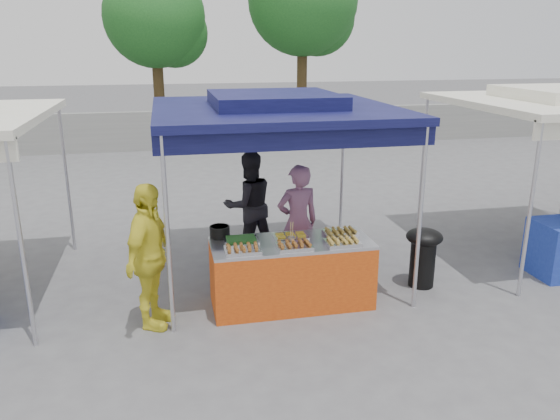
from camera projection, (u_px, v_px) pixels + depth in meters
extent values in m
plane|color=#5A5A5D|center=(290.00, 300.00, 7.11)|extent=(80.00, 80.00, 0.00)
cube|color=gray|center=(212.00, 129.00, 17.22)|extent=(40.00, 0.25, 1.20)
cylinder|color=silver|center=(168.00, 238.00, 6.01)|extent=(0.05, 0.05, 2.30)
cylinder|color=silver|center=(420.00, 221.00, 6.60)|extent=(0.05, 0.05, 2.30)
cylinder|color=silver|center=(165.00, 176.00, 8.81)|extent=(0.05, 0.05, 2.30)
cylinder|color=silver|center=(342.00, 168.00, 9.41)|extent=(0.05, 0.05, 2.30)
cube|color=#101141|center=(274.00, 109.00, 7.35)|extent=(3.20, 3.20, 0.10)
cube|color=#101141|center=(274.00, 100.00, 7.32)|extent=(1.65, 1.65, 0.18)
cube|color=#101141|center=(301.00, 139.00, 5.99)|extent=(3.20, 0.04, 0.25)
cylinder|color=silver|center=(22.00, 248.00, 5.71)|extent=(0.05, 0.05, 2.30)
cylinder|color=silver|center=(67.00, 181.00, 8.51)|extent=(0.05, 0.05, 2.30)
cylinder|color=silver|center=(530.00, 213.00, 6.90)|extent=(0.05, 0.05, 2.30)
cylinder|color=silver|center=(423.00, 164.00, 9.70)|extent=(0.05, 0.05, 2.30)
cylinder|color=#413019|center=(159.00, 86.00, 18.44)|extent=(0.36, 0.36, 3.63)
sphere|color=#205E20|center=(154.00, 16.00, 17.78)|extent=(3.31, 3.31, 3.31)
sphere|color=#205E20|center=(174.00, 33.00, 18.24)|extent=(2.28, 2.28, 2.28)
cylinder|color=#413019|center=(302.00, 76.00, 19.49)|extent=(0.36, 0.36, 4.16)
sphere|color=#205E20|center=(303.00, 0.00, 18.74)|extent=(3.80, 3.80, 3.80)
sphere|color=#205E20|center=(318.00, 18.00, 19.22)|extent=(2.61, 2.61, 2.61)
cube|color=#C24511|center=(291.00, 275.00, 6.90)|extent=(2.00, 0.80, 0.81)
cube|color=silver|center=(292.00, 243.00, 6.77)|extent=(2.00, 0.80, 0.04)
cube|color=silver|center=(243.00, 251.00, 6.41)|extent=(0.42, 0.30, 0.05)
cube|color=brown|center=(243.00, 248.00, 6.39)|extent=(0.35, 0.25, 0.02)
cube|color=silver|center=(294.00, 247.00, 6.53)|extent=(0.42, 0.30, 0.05)
cube|color=brown|center=(294.00, 244.00, 6.52)|extent=(0.35, 0.25, 0.02)
cube|color=silver|center=(342.00, 243.00, 6.65)|extent=(0.42, 0.30, 0.05)
cube|color=#AF8F3C|center=(343.00, 240.00, 6.64)|extent=(0.35, 0.25, 0.02)
cube|color=silver|center=(241.00, 242.00, 6.69)|extent=(0.42, 0.30, 0.05)
cube|color=#21571E|center=(241.00, 239.00, 6.68)|extent=(0.35, 0.25, 0.02)
cube|color=silver|center=(291.00, 237.00, 6.84)|extent=(0.42, 0.30, 0.05)
cube|color=gold|center=(291.00, 234.00, 6.83)|extent=(0.35, 0.25, 0.02)
cube|color=silver|center=(341.00, 234.00, 6.98)|extent=(0.42, 0.30, 0.05)
cube|color=#AF8F3C|center=(341.00, 231.00, 6.96)|extent=(0.35, 0.25, 0.02)
cylinder|color=black|center=(220.00, 232.00, 6.89)|extent=(0.25, 0.25, 0.15)
cylinder|color=silver|center=(291.00, 241.00, 6.62)|extent=(0.09, 0.09, 0.11)
cylinder|color=black|center=(422.00, 263.00, 7.45)|extent=(0.34, 0.34, 0.66)
ellipsoid|color=black|center=(424.00, 236.00, 7.34)|extent=(0.49, 0.49, 0.22)
cube|color=#1427A3|center=(253.00, 273.00, 7.58)|extent=(0.49, 0.35, 0.30)
cube|color=#1427A3|center=(297.00, 273.00, 7.61)|extent=(0.46, 0.32, 0.27)
cube|color=#1427A3|center=(297.00, 255.00, 7.54)|extent=(0.43, 0.30, 0.26)
imported|color=#8A5779|center=(298.00, 222.00, 7.58)|extent=(0.64, 0.46, 1.64)
imported|color=black|center=(249.00, 205.00, 8.36)|extent=(0.92, 0.78, 1.65)
imported|color=yellow|center=(149.00, 257.00, 6.24)|extent=(0.78, 1.10, 1.73)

